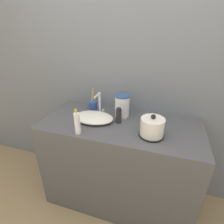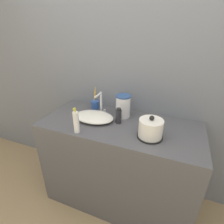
{
  "view_description": "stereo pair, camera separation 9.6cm",
  "coord_description": "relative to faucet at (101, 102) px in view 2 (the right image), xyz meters",
  "views": [
    {
      "loc": [
        0.34,
        -0.98,
        1.68
      ],
      "look_at": [
        -0.07,
        0.31,
        1.02
      ],
      "focal_mm": 28.0,
      "sensor_mm": 36.0,
      "label": 1
    },
    {
      "loc": [
        0.43,
        -0.95,
        1.68
      ],
      "look_at": [
        -0.07,
        0.31,
        1.02
      ],
      "focal_mm": 28.0,
      "sensor_mm": 36.0,
      "label": 2
    }
  ],
  "objects": [
    {
      "name": "electric_kettle",
      "position": [
        0.52,
        -0.24,
        -0.05
      ],
      "size": [
        0.2,
        0.2,
        0.19
      ],
      "color": "black",
      "rests_on": "vanity_counter"
    },
    {
      "name": "ground_plane",
      "position": [
        0.24,
        -0.44,
        -1.03
      ],
      "size": [
        12.0,
        12.0,
        0.0
      ],
      "primitive_type": "plane",
      "color": "#997F5B"
    },
    {
      "name": "sink_basin",
      "position": [
        -0.0,
        -0.15,
        -0.09
      ],
      "size": [
        0.37,
        0.25,
        0.06
      ],
      "color": "silver",
      "rests_on": "vanity_counter"
    },
    {
      "name": "wall_back",
      "position": [
        0.24,
        0.21,
        0.27
      ],
      "size": [
        6.0,
        0.04,
        2.6
      ],
      "color": "slate",
      "rests_on": "ground_plane"
    },
    {
      "name": "lotion_bottle",
      "position": [
        -0.04,
        -0.38,
        -0.03
      ],
      "size": [
        0.05,
        0.05,
        0.21
      ],
      "color": "white",
      "rests_on": "vanity_counter"
    },
    {
      "name": "vanity_counter",
      "position": [
        0.24,
        -0.13,
        -0.58
      ],
      "size": [
        1.4,
        0.62,
        0.92
      ],
      "color": "#4C4C51",
      "rests_on": "ground_plane"
    },
    {
      "name": "shampoo_bottle",
      "position": [
        0.22,
        -0.12,
        -0.05
      ],
      "size": [
        0.05,
        0.05,
        0.14
      ],
      "color": "#28282D",
      "rests_on": "vanity_counter"
    },
    {
      "name": "toothbrush_cup",
      "position": [
        -0.11,
        0.08,
        -0.07
      ],
      "size": [
        0.08,
        0.08,
        0.22
      ],
      "color": "#2D519E",
      "rests_on": "vanity_counter"
    },
    {
      "name": "water_pitcher",
      "position": [
        0.22,
        0.02,
        -0.01
      ],
      "size": [
        0.14,
        0.14,
        0.21
      ],
      "color": "silver",
      "rests_on": "vanity_counter"
    },
    {
      "name": "faucet",
      "position": [
        0.0,
        0.0,
        0.0
      ],
      "size": [
        0.06,
        0.13,
        0.21
      ],
      "color": "silver",
      "rests_on": "vanity_counter"
    }
  ]
}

